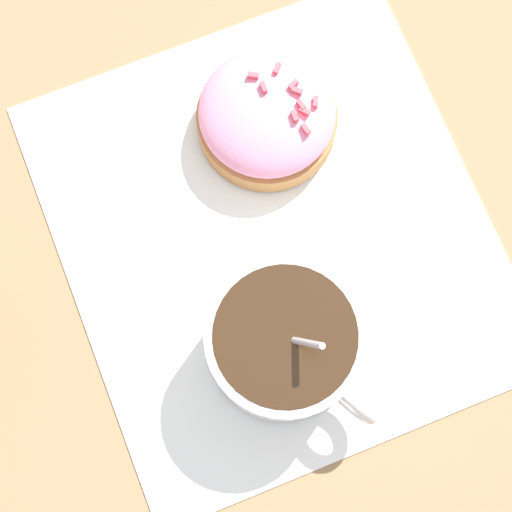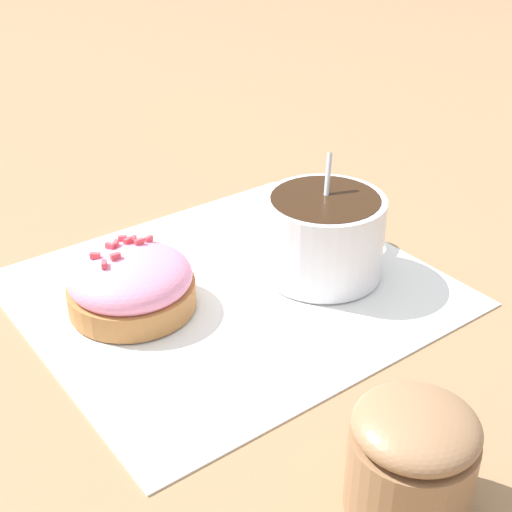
% 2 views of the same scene
% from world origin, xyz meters
% --- Properties ---
extents(ground_plane, '(3.00, 3.00, 0.00)m').
position_xyz_m(ground_plane, '(0.00, 0.00, 0.00)').
color(ground_plane, '#93704C').
extents(paper_napkin, '(0.34, 0.31, 0.00)m').
position_xyz_m(paper_napkin, '(0.00, 0.00, 0.00)').
color(paper_napkin, white).
rests_on(paper_napkin, ground_plane).
extents(coffee_cup, '(0.11, 0.10, 0.10)m').
position_xyz_m(coffee_cup, '(0.08, -0.01, 0.04)').
color(coffee_cup, white).
rests_on(coffee_cup, paper_napkin).
extents(frosted_pastry, '(0.10, 0.10, 0.05)m').
position_xyz_m(frosted_pastry, '(-0.08, 0.01, 0.02)').
color(frosted_pastry, '#B2753D').
rests_on(frosted_pastry, paper_napkin).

